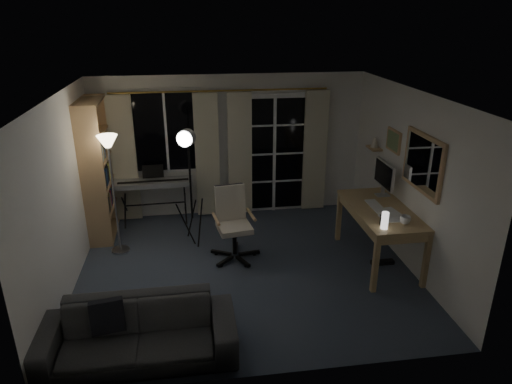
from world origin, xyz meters
TOP-DOWN VIEW (x-y plane):
  - floor at (0.00, 0.00)m, footprint 4.50×4.00m
  - window at (-1.05, 1.97)m, footprint 1.20×0.08m
  - french_door at (0.75, 1.97)m, footprint 1.32×0.09m
  - curtains at (-0.14, 1.88)m, footprint 3.60×0.07m
  - bookshelf at (-2.13, 1.41)m, footprint 0.37×1.01m
  - torchiere_lamp at (-1.78, 0.78)m, footprint 0.32×0.32m
  - keyboard_piano at (-1.30, 1.70)m, footprint 1.28×0.65m
  - studio_light at (-0.71, 0.85)m, footprint 0.42×0.42m
  - office_chair at (-0.13, 0.45)m, footprint 0.71×0.72m
  - desk at (1.88, -0.05)m, footprint 0.77×1.53m
  - monitor at (2.08, 0.40)m, footprint 0.20×0.59m
  - desk_clutter at (1.81, -0.29)m, footprint 0.48×0.93m
  - mug at (1.98, -0.55)m, footprint 0.13×0.11m
  - wall_mirror at (2.22, -0.35)m, footprint 0.04×0.94m
  - framed_print at (2.23, 0.55)m, footprint 0.03×0.42m
  - wall_shelf at (2.16, 1.05)m, footprint 0.16×0.30m
  - sofa at (-1.30, -1.55)m, footprint 2.00×0.60m

SIDE VIEW (x-z plane):
  - floor at x=0.00m, z-range -0.02..0.00m
  - sofa at x=-1.30m, z-range 0.00..0.78m
  - office_chair at x=-0.13m, z-range 0.09..1.13m
  - desk_clutter at x=1.81m, z-range 0.12..1.16m
  - keyboard_piano at x=-1.30m, z-range 0.24..1.16m
  - desk at x=1.88m, z-range 0.31..1.13m
  - mug at x=1.98m, z-range 0.82..0.95m
  - bookshelf at x=-2.13m, z-range -0.05..2.09m
  - french_door at x=0.75m, z-range -0.03..2.08m
  - curtains at x=-0.14m, z-range 0.03..2.16m
  - monitor at x=2.08m, z-range 0.87..1.39m
  - wall_shelf at x=2.16m, z-range 1.32..1.50m
  - torchiere_lamp at x=-1.78m, z-range 0.54..2.31m
  - studio_light at x=-0.71m, z-range 0.55..2.39m
  - window at x=-1.05m, z-range 0.80..2.20m
  - wall_mirror at x=2.22m, z-range 1.18..1.92m
  - framed_print at x=2.23m, z-range 1.44..1.76m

